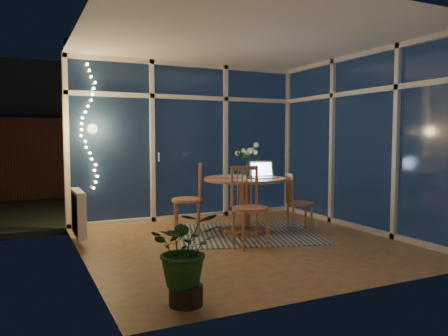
{
  "coord_description": "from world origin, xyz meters",
  "views": [
    {
      "loc": [
        -2.61,
        -4.92,
        1.36
      ],
      "look_at": [
        -0.17,
        0.25,
        0.96
      ],
      "focal_mm": 35.0,
      "sensor_mm": 36.0,
      "label": 1
    }
  ],
  "objects_px": {
    "chair_front": "(250,206)",
    "dining_table": "(245,205)",
    "chair_right": "(300,202)",
    "chair_left": "(187,198)",
    "flower_vase": "(247,169)",
    "potted_plant": "(186,259)",
    "laptop": "(264,169)"
  },
  "relations": [
    {
      "from": "chair_front",
      "to": "dining_table",
      "type": "bearing_deg",
      "value": 71.28
    },
    {
      "from": "chair_right",
      "to": "chair_left",
      "type": "bearing_deg",
      "value": 87.25
    },
    {
      "from": "chair_front",
      "to": "flower_vase",
      "type": "xyz_separation_m",
      "value": [
        0.46,
        0.95,
        0.39
      ]
    },
    {
      "from": "dining_table",
      "to": "chair_left",
      "type": "xyz_separation_m",
      "value": [
        -0.75,
        0.31,
        0.11
      ]
    },
    {
      "from": "dining_table",
      "to": "potted_plant",
      "type": "xyz_separation_m",
      "value": [
        -1.7,
        -2.19,
        -0.02
      ]
    },
    {
      "from": "chair_left",
      "to": "potted_plant",
      "type": "distance_m",
      "value": 2.68
    },
    {
      "from": "chair_front",
      "to": "potted_plant",
      "type": "distance_m",
      "value": 2.0
    },
    {
      "from": "chair_right",
      "to": "potted_plant",
      "type": "height_order",
      "value": "chair_right"
    },
    {
      "from": "dining_table",
      "to": "chair_front",
      "type": "bearing_deg",
      "value": -113.04
    },
    {
      "from": "dining_table",
      "to": "laptop",
      "type": "height_order",
      "value": "laptop"
    },
    {
      "from": "dining_table",
      "to": "laptop",
      "type": "relative_size",
      "value": 3.3
    },
    {
      "from": "dining_table",
      "to": "flower_vase",
      "type": "distance_m",
      "value": 0.56
    },
    {
      "from": "dining_table",
      "to": "chair_front",
      "type": "relative_size",
      "value": 1.14
    },
    {
      "from": "chair_front",
      "to": "laptop",
      "type": "height_order",
      "value": "laptop"
    },
    {
      "from": "chair_right",
      "to": "chair_front",
      "type": "xyz_separation_m",
      "value": [
        -1.09,
        -0.5,
        0.08
      ]
    },
    {
      "from": "chair_right",
      "to": "laptop",
      "type": "xyz_separation_m",
      "value": [
        -0.55,
        0.08,
        0.49
      ]
    },
    {
      "from": "dining_table",
      "to": "chair_front",
      "type": "height_order",
      "value": "chair_front"
    },
    {
      "from": "chair_right",
      "to": "chair_front",
      "type": "bearing_deg",
      "value": 132.17
    },
    {
      "from": "laptop",
      "to": "flower_vase",
      "type": "bearing_deg",
      "value": 111.5
    },
    {
      "from": "chair_left",
      "to": "laptop",
      "type": "height_order",
      "value": "laptop"
    },
    {
      "from": "dining_table",
      "to": "flower_vase",
      "type": "bearing_deg",
      "value": 54.52
    },
    {
      "from": "flower_vase",
      "to": "dining_table",
      "type": "bearing_deg",
      "value": -125.48
    },
    {
      "from": "chair_left",
      "to": "chair_front",
      "type": "relative_size",
      "value": 1.0
    },
    {
      "from": "dining_table",
      "to": "chair_right",
      "type": "xyz_separation_m",
      "value": [
        0.77,
        -0.25,
        0.03
      ]
    },
    {
      "from": "chair_left",
      "to": "dining_table",
      "type": "bearing_deg",
      "value": 90.77
    },
    {
      "from": "laptop",
      "to": "potted_plant",
      "type": "bearing_deg",
      "value": -123.15
    },
    {
      "from": "laptop",
      "to": "chair_front",
      "type": "bearing_deg",
      "value": -122.6
    },
    {
      "from": "chair_front",
      "to": "flower_vase",
      "type": "distance_m",
      "value": 1.13
    },
    {
      "from": "chair_right",
      "to": "chair_front",
      "type": "height_order",
      "value": "chair_front"
    },
    {
      "from": "chair_front",
      "to": "flower_vase",
      "type": "height_order",
      "value": "chair_front"
    },
    {
      "from": "chair_left",
      "to": "flower_vase",
      "type": "relative_size",
      "value": 4.82
    },
    {
      "from": "dining_table",
      "to": "chair_front",
      "type": "xyz_separation_m",
      "value": [
        -0.32,
        -0.75,
        0.11
      ]
    }
  ]
}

